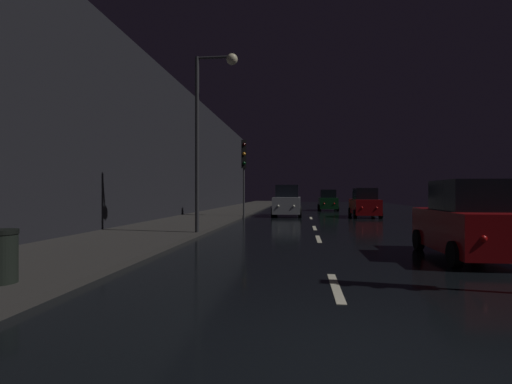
% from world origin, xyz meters
% --- Properties ---
extents(ground, '(26.02, 84.00, 0.02)m').
position_xyz_m(ground, '(0.00, 24.50, -0.01)').
color(ground, black).
extents(sidewalk_left, '(4.40, 84.00, 0.15)m').
position_xyz_m(sidewalk_left, '(-6.81, 24.50, 0.07)').
color(sidewalk_left, '#33302D').
rests_on(sidewalk_left, ground).
extents(building_facade_left, '(0.80, 63.00, 9.32)m').
position_xyz_m(building_facade_left, '(-9.41, 21.00, 4.66)').
color(building_facade_left, black).
rests_on(building_facade_left, ground).
extents(lane_centerline, '(0.16, 21.07, 0.01)m').
position_xyz_m(lane_centerline, '(0.00, 12.45, 0.01)').
color(lane_centerline, beige).
rests_on(lane_centerline, ground).
extents(traffic_light_far_left, '(0.38, 0.49, 5.27)m').
position_xyz_m(traffic_light_far_left, '(-4.51, 21.77, 3.86)').
color(traffic_light_far_left, '#38383A').
rests_on(traffic_light_far_left, ground).
extents(streetlamp_overhead, '(1.70, 0.44, 7.14)m').
position_xyz_m(streetlamp_overhead, '(-4.25, 10.74, 4.74)').
color(streetlamp_overhead, '#2D2D30').
rests_on(streetlamp_overhead, ground).
extents(trash_bin_curbside, '(0.55, 0.55, 0.93)m').
position_xyz_m(trash_bin_curbside, '(-5.78, 2.00, 0.62)').
color(trash_bin_curbside, black).
rests_on(trash_bin_curbside, sidewalk_left).
extents(car_approaching_headlights, '(2.06, 4.46, 2.25)m').
position_xyz_m(car_approaching_headlights, '(-1.66, 23.88, 1.03)').
color(car_approaching_headlights, '#A5A8AD').
rests_on(car_approaching_headlights, ground).
extents(car_distant_taillights, '(1.81, 3.92, 1.98)m').
position_xyz_m(car_distant_taillights, '(1.84, 33.04, 0.90)').
color(car_distant_taillights, '#0F3819').
rests_on(car_distant_taillights, ground).
extents(car_parked_right_near, '(1.87, 4.06, 2.04)m').
position_xyz_m(car_parked_right_near, '(3.71, 6.58, 0.93)').
color(car_parked_right_near, maroon).
rests_on(car_parked_right_near, ground).
extents(car_parked_right_far, '(1.85, 4.01, 2.02)m').
position_xyz_m(car_parked_right_far, '(3.71, 23.37, 0.92)').
color(car_parked_right_far, maroon).
rests_on(car_parked_right_far, ground).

